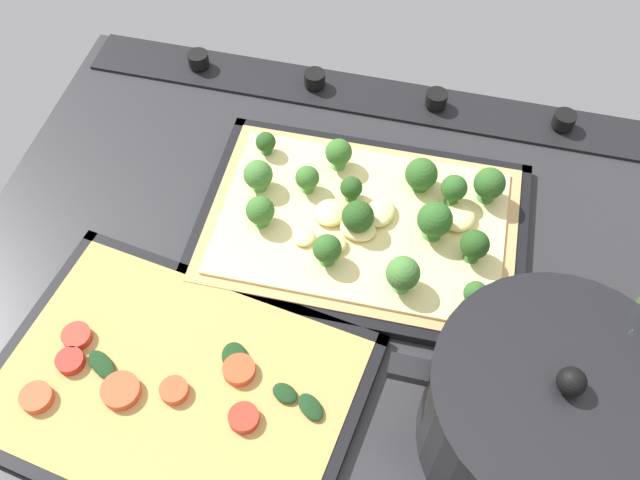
{
  "coord_description": "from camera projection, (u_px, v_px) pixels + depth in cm",
  "views": [
    {
      "loc": [
        -8.78,
        37.18,
        65.74
      ],
      "look_at": [
        0.69,
        -2.52,
        6.15
      ],
      "focal_mm": 39.28,
      "sensor_mm": 36.0,
      "label": 1
    }
  ],
  "objects": [
    {
      "name": "ground_plane",
      "position": [
        321.0,
        299.0,
        0.77
      ],
      "size": [
        80.89,
        67.95,
        3.0
      ],
      "primitive_type": "cube",
      "color": "#28282B"
    },
    {
      "name": "baking_tray_back",
      "position": [
        176.0,
        389.0,
        0.69
      ],
      "size": [
        39.26,
        30.66,
        1.3
      ],
      "color": "black",
      "rests_on": "ground_plane"
    },
    {
      "name": "veggie_pizza_back",
      "position": [
        173.0,
        387.0,
        0.69
      ],
      "size": [
        36.54,
        27.94,
        1.9
      ],
      "color": "tan",
      "rests_on": "baking_tray_back"
    },
    {
      "name": "cooking_pot",
      "position": [
        546.0,
        416.0,
        0.61
      ],
      "size": [
        28.65,
        21.88,
        15.14
      ],
      "color": "black",
      "rests_on": "ground_plane"
    },
    {
      "name": "broccoli_pizza",
      "position": [
        369.0,
        219.0,
        0.79
      ],
      "size": [
        35.01,
        23.93,
        6.19
      ],
      "color": "tan",
      "rests_on": "baking_tray_front"
    },
    {
      "name": "stove_control_panel",
      "position": [
        374.0,
        95.0,
        0.92
      ],
      "size": [
        77.66,
        7.0,
        2.6
      ],
      "color": "black",
      "rests_on": "ground_plane"
    },
    {
      "name": "baking_tray_front",
      "position": [
        361.0,
        228.0,
        0.8
      ],
      "size": [
        37.45,
        26.37,
        1.3
      ],
      "color": "black",
      "rests_on": "ground_plane"
    }
  ]
}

